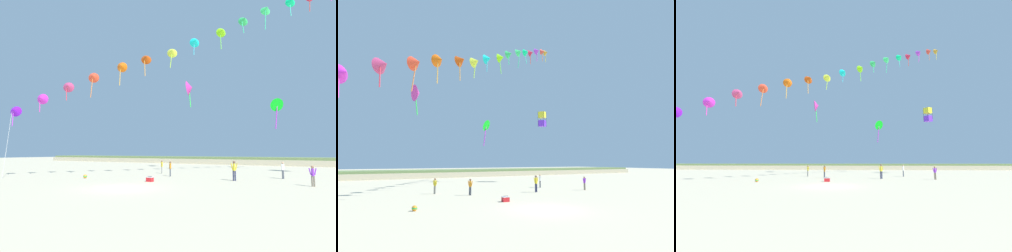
{
  "view_description": "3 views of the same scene",
  "coord_description": "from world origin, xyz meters",
  "views": [
    {
      "loc": [
        12.29,
        -14.46,
        2.5
      ],
      "look_at": [
        -1.56,
        9.03,
        5.26
      ],
      "focal_mm": 28.0,
      "sensor_mm": 36.0,
      "label": 1
    },
    {
      "loc": [
        -11.09,
        -14.68,
        3.19
      ],
      "look_at": [
        3.11,
        11.17,
        7.24
      ],
      "focal_mm": 28.0,
      "sensor_mm": 36.0,
      "label": 2
    },
    {
      "loc": [
        2.41,
        -19.38,
        2.05
      ],
      "look_at": [
        0.72,
        11.77,
        7.02
      ],
      "focal_mm": 24.0,
      "sensor_mm": 36.0,
      "label": 3
    }
  ],
  "objects": [
    {
      "name": "ground_plane",
      "position": [
        0.0,
        0.0,
        0.0
      ],
      "size": [
        240.0,
        240.0,
        0.0
      ],
      "primitive_type": "plane",
      "color": "beige"
    },
    {
      "name": "dune_ridge",
      "position": [
        0.0,
        42.73,
        0.75
      ],
      "size": [
        120.0,
        9.71,
        1.52
      ],
      "color": "beige",
      "rests_on": "ground"
    },
    {
      "name": "person_near_left",
      "position": [
        5.43,
        8.74,
        1.02
      ],
      "size": [
        0.62,
        0.24,
        1.76
      ],
      "color": "#282D4C",
      "rests_on": "ground"
    },
    {
      "name": "person_near_right",
      "position": [
        8.92,
        12.8,
        0.94
      ],
      "size": [
        0.27,
        0.56,
        1.62
      ],
      "color": "#474C56",
      "rests_on": "ground"
    },
    {
      "name": "person_mid_center",
      "position": [
        11.57,
        7.84,
        0.88
      ],
      "size": [
        0.54,
        0.21,
        1.53
      ],
      "color": "#726656",
      "rests_on": "ground"
    },
    {
      "name": "person_far_left",
      "position": [
        -1.66,
        9.68,
        0.91
      ],
      "size": [
        0.39,
        0.49,
        1.57
      ],
      "color": "#474C56",
      "rests_on": "ground"
    },
    {
      "name": "person_far_right",
      "position": [
        -4.4,
        12.41,
        0.9
      ],
      "size": [
        0.4,
        0.48,
        1.56
      ],
      "color": "gray",
      "rests_on": "ground"
    },
    {
      "name": "kite_banner_string",
      "position": [
        2.04,
        11.85,
        15.56
      ],
      "size": [
        34.53,
        24.66,
        24.55
      ],
      "color": "#7814D5"
    },
    {
      "name": "large_kite_low_lead",
      "position": [
        -5.02,
        21.6,
        12.5
      ],
      "size": [
        1.49,
        2.44,
        4.25
      ],
      "color": "#D32F95"
    },
    {
      "name": "large_kite_mid_trail",
      "position": [
        15.26,
        20.59,
        10.35
      ],
      "size": [
        1.49,
        1.49,
        2.5
      ],
      "color": "#6E2FE5"
    },
    {
      "name": "large_kite_high_solo",
      "position": [
        6.84,
        25.31,
        9.33
      ],
      "size": [
        2.25,
        2.07,
        4.51
      ],
      "color": "#0CDA1D"
    },
    {
      "name": "beach_cooler",
      "position": [
        -0.65,
        4.41,
        0.21
      ],
      "size": [
        0.58,
        0.41,
        0.46
      ],
      "color": "red",
      "rests_on": "ground"
    },
    {
      "name": "beach_ball",
      "position": [
        -7.82,
        3.73,
        0.18
      ],
      "size": [
        0.36,
        0.36,
        0.36
      ],
      "color": "orange",
      "rests_on": "ground"
    }
  ]
}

